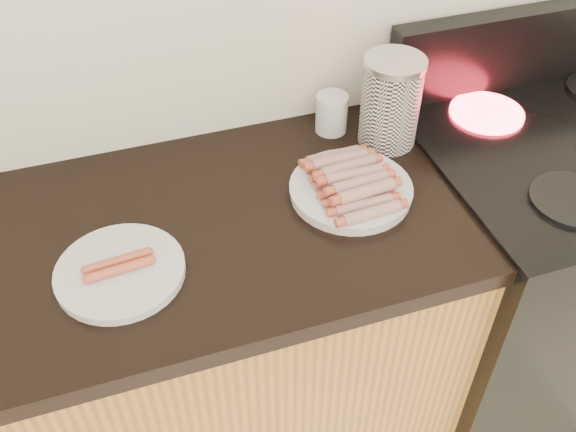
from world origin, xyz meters
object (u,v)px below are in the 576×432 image
object	(u,v)px
canister	(391,102)
main_plate	(351,191)
stove	(537,272)
side_plate	(120,271)
mug	(332,113)

from	to	relation	value
canister	main_plate	bearing A→B (deg)	-135.00
stove	main_plate	size ratio (longest dim) A/B	3.52
side_plate	mug	bearing A→B (deg)	29.91
mug	stove	bearing A→B (deg)	-24.01
main_plate	mug	size ratio (longest dim) A/B	2.75
stove	canister	world-z (taller)	canister
main_plate	mug	xyz separation A→B (m)	(0.05, 0.23, 0.04)
main_plate	mug	distance (m)	0.24
side_plate	main_plate	bearing A→B (deg)	8.87
stove	side_plate	world-z (taller)	side_plate
canister	mug	xyz separation A→B (m)	(-0.11, 0.08, -0.06)
main_plate	canister	bearing A→B (deg)	45.00
stove	canister	size ratio (longest dim) A/B	4.28
stove	main_plate	world-z (taller)	main_plate
main_plate	side_plate	xyz separation A→B (m)	(-0.50, -0.08, 0.00)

